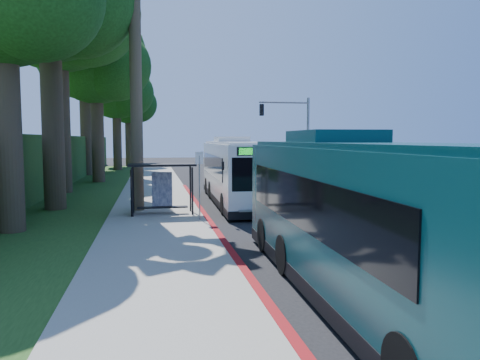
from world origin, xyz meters
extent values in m
plane|color=black|center=(0.00, 0.00, 0.00)|extent=(140.00, 140.00, 0.00)
cube|color=gray|center=(-7.30, 0.00, 0.06)|extent=(4.50, 70.00, 0.12)
cube|color=maroon|center=(-5.00, -4.00, 0.07)|extent=(0.25, 30.00, 0.13)
cube|color=#234719|center=(-13.00, 5.00, 0.03)|extent=(8.00, 70.00, 0.06)
cube|color=black|center=(-7.00, -3.00, 2.50)|extent=(3.20, 1.50, 0.10)
cube|color=black|center=(-8.45, -3.00, 1.20)|extent=(0.06, 1.30, 2.20)
cube|color=navy|center=(-7.00, -2.30, 1.25)|extent=(1.00, 0.12, 1.70)
cube|color=black|center=(-7.00, -3.10, 0.45)|extent=(2.40, 0.40, 0.06)
cube|color=black|center=(-8.40, -2.40, 1.20)|extent=(0.08, 0.08, 2.40)
cube|color=black|center=(-5.60, -2.40, 1.20)|extent=(0.08, 0.08, 2.40)
cube|color=black|center=(-8.40, -3.60, 1.20)|extent=(0.08, 0.08, 2.40)
cube|color=black|center=(-5.60, -3.60, 1.20)|extent=(0.08, 0.08, 2.40)
cylinder|color=gray|center=(-5.40, -5.00, 1.50)|extent=(0.06, 0.06, 3.00)
cube|color=white|center=(-5.40, -5.00, 2.90)|extent=(0.35, 0.04, 0.55)
cylinder|color=gray|center=(4.80, 10.00, 3.50)|extent=(0.20, 0.20, 7.00)
cylinder|color=gray|center=(2.80, 10.00, 6.60)|extent=(4.00, 0.14, 0.14)
cube|color=black|center=(1.00, 10.00, 6.00)|extent=(0.30, 0.30, 0.90)
cube|color=black|center=(4.55, 10.00, 2.60)|extent=(0.25, 0.25, 0.35)
cylinder|color=#4C3F2D|center=(-8.20, -1.50, 6.50)|extent=(0.60, 0.60, 13.00)
cylinder|color=#382B1E|center=(-12.50, 0.00, 5.25)|extent=(1.10, 1.10, 10.50)
sphere|color=#15370F|center=(-10.90, -1.20, 10.50)|extent=(5.60, 5.60, 5.60)
sphere|color=#15370F|center=(-13.90, 1.40, 10.80)|extent=(5.20, 5.20, 5.20)
cylinder|color=#382B1E|center=(-13.50, 8.00, 5.95)|extent=(1.18, 1.18, 11.90)
sphere|color=#15370F|center=(-11.50, 6.50, 11.90)|extent=(7.00, 7.00, 7.00)
sphere|color=#15370F|center=(-15.25, 9.75, 12.24)|extent=(6.50, 6.50, 6.50)
cylinder|color=#382B1E|center=(-12.00, 16.00, 4.90)|extent=(1.06, 1.06, 9.80)
sphere|color=#15370F|center=(-12.00, 16.00, 10.92)|extent=(8.40, 8.40, 8.40)
sphere|color=#15370F|center=(-10.32, 14.74, 9.80)|extent=(5.88, 5.88, 5.88)
sphere|color=#15370F|center=(-13.47, 17.47, 10.08)|extent=(5.46, 5.46, 5.46)
cylinder|color=#382B1E|center=(-14.00, 24.00, 5.60)|extent=(1.14, 1.14, 11.20)
sphere|color=#15370F|center=(-14.00, 24.00, 12.48)|extent=(9.60, 9.60, 9.60)
sphere|color=#15370F|center=(-12.08, 22.56, 11.20)|extent=(6.72, 6.72, 6.72)
sphere|color=#15370F|center=(-15.68, 25.68, 11.52)|extent=(6.24, 6.24, 6.24)
cylinder|color=#382B1E|center=(-11.50, 32.00, 4.55)|extent=(1.02, 1.02, 9.10)
sphere|color=#15370F|center=(-11.50, 32.00, 10.14)|extent=(8.00, 8.00, 8.00)
sphere|color=#15370F|center=(-9.90, 30.80, 9.10)|extent=(5.60, 5.60, 5.60)
sphere|color=#15370F|center=(-12.90, 33.40, 9.36)|extent=(5.20, 5.20, 5.20)
cylinder|color=#382B1E|center=(-10.50, 40.00, 4.20)|extent=(0.98, 0.98, 8.40)
sphere|color=#15370F|center=(-10.50, 40.00, 9.36)|extent=(7.00, 7.00, 7.00)
sphere|color=#15370F|center=(-9.10, 38.95, 8.40)|extent=(4.90, 4.90, 4.90)
sphere|color=#15370F|center=(-11.72, 41.23, 8.64)|extent=(4.55, 4.55, 4.55)
cylinder|color=#382B1E|center=(-13.00, -6.00, 4.55)|extent=(1.02, 1.02, 9.10)
cube|color=silver|center=(-2.62, 0.99, 1.92)|extent=(3.11, 13.05, 3.08)
cube|color=black|center=(-2.62, 0.99, 0.32)|extent=(3.14, 13.12, 0.38)
cube|color=black|center=(-2.61, 1.53, 2.22)|extent=(3.09, 10.20, 1.19)
cube|color=black|center=(-2.79, -5.44, 2.16)|extent=(2.43, 0.20, 1.51)
cube|color=black|center=(-2.45, 7.42, 2.27)|extent=(2.21, 0.19, 1.08)
cube|color=#19E533|center=(-2.79, -5.46, 3.19)|extent=(1.80, 0.16, 0.30)
cube|color=silver|center=(-2.62, 0.99, 3.52)|extent=(2.87, 12.39, 0.13)
cube|color=silver|center=(-2.56, 3.15, 3.70)|extent=(2.00, 2.76, 0.38)
cylinder|color=black|center=(-3.98, -3.13, 0.54)|extent=(0.35, 1.09, 1.08)
cylinder|color=black|center=(-1.48, -3.20, 0.54)|extent=(0.35, 1.09, 1.08)
cylinder|color=black|center=(-3.74, 5.95, 0.54)|extent=(0.35, 1.09, 1.08)
cylinder|color=black|center=(-1.24, 5.89, 0.54)|extent=(0.35, 1.09, 1.08)
cube|color=#0A3439|center=(-2.67, -15.98, 1.96)|extent=(3.15, 13.31, 3.15)
cube|color=black|center=(-2.67, -15.98, 0.33)|extent=(3.18, 13.38, 0.39)
cube|color=black|center=(-2.66, -15.42, 2.26)|extent=(3.14, 10.40, 1.21)
cube|color=black|center=(-2.51, -9.41, 2.32)|extent=(2.25, 0.19, 1.10)
cube|color=#0A3439|center=(-2.67, -15.98, 3.59)|extent=(2.91, 12.64, 0.13)
cube|color=#0A3439|center=(-2.62, -13.77, 3.77)|extent=(2.04, 2.81, 0.39)
cylinder|color=black|center=(-3.82, -10.91, 0.55)|extent=(0.36, 1.11, 1.10)
cylinder|color=black|center=(-1.27, -10.98, 0.55)|extent=(0.36, 1.11, 1.10)
imported|color=silver|center=(0.89, 3.23, 0.70)|extent=(3.45, 5.43, 1.39)
camera|label=1|loc=(-7.48, -25.77, 3.73)|focal=35.00mm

